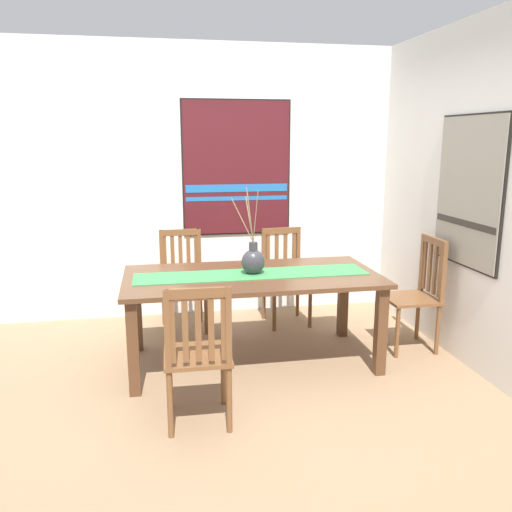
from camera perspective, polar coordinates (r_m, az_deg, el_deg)
The scene contains 12 objects.
ground_plane at distance 4.01m, azimuth -0.93°, elevation -14.17°, with size 6.40×6.40×0.03m, color #8E7051.
wall_back at distance 5.44m, azimuth -4.33°, elevation 7.91°, with size 6.40×0.12×2.70m, color silver.
wall_side at distance 4.32m, azimuth 24.21°, elevation 5.65°, with size 0.12×6.40×2.70m, color silver.
dining_table at distance 4.22m, azimuth -0.44°, elevation -3.21°, with size 2.01×1.00×0.73m.
table_runner at distance 4.19m, azimuth -0.44°, elevation -1.96°, with size 1.85×0.36×0.01m, color #388447.
centerpiece_vase at distance 4.17m, azimuth -0.31°, elevation -0.48°, with size 0.27×0.21×0.69m.
chair_0 at distance 5.21m, azimuth 3.13°, elevation -1.96°, with size 0.45×0.45×0.92m.
chair_1 at distance 5.08m, azimuth -7.90°, elevation -2.33°, with size 0.45×0.45×0.94m.
chair_2 at distance 4.74m, azimuth 16.94°, elevation -3.77°, with size 0.43×0.43×0.97m.
chair_3 at distance 3.35m, azimuth -6.29°, elevation -10.25°, with size 0.43×0.43×0.94m.
painting_on_back_wall at distance 5.39m, azimuth -2.10°, elevation 9.42°, with size 1.10×0.05×1.34m.
painting_on_side_wall at distance 4.46m, azimuth 22.01°, elevation 6.43°, with size 0.05×0.87×1.18m.
Camera 1 is at (-0.60, -3.53, 1.79)m, focal length 37.14 mm.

